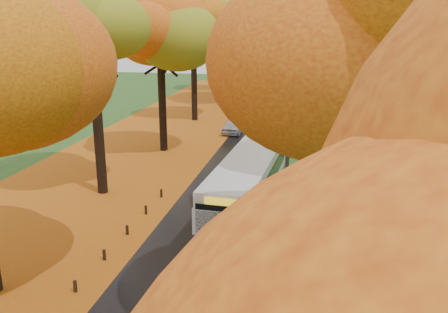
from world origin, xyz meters
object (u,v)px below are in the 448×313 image
(streetlamp_mid, at_px, (304,90))
(bus, at_px, (247,184))
(car_dark, at_px, (257,98))
(car_white, at_px, (235,125))
(car_silver, at_px, (251,107))
(streetlamp_near, at_px, (280,175))
(streetlamp_far, at_px, (311,65))

(streetlamp_mid, height_order, bus, streetlamp_mid)
(bus, height_order, car_dark, bus)
(car_dark, bearing_deg, car_white, -89.16)
(bus, height_order, car_silver, bus)
(streetlamp_mid, height_order, car_silver, streetlamp_mid)
(streetlamp_near, distance_m, bus, 8.27)
(car_white, bearing_deg, streetlamp_near, -71.06)
(streetlamp_near, distance_m, car_silver, 36.19)
(streetlamp_mid, distance_m, car_dark, 20.82)
(car_white, distance_m, car_silver, 9.74)
(streetlamp_mid, xyz_separation_m, streetlamp_far, (0.00, 22.00, 0.00))
(streetlamp_mid, distance_m, car_white, 8.30)
(streetlamp_mid, height_order, car_dark, streetlamp_mid)
(streetlamp_near, relative_size, car_dark, 1.72)
(streetlamp_near, relative_size, bus, 0.70)
(bus, bearing_deg, streetlamp_mid, 84.31)
(bus, bearing_deg, streetlamp_near, -69.22)
(bus, xyz_separation_m, car_silver, (-3.93, 28.12, -0.90))
(streetlamp_far, height_order, bus, streetlamp_far)
(streetlamp_near, height_order, streetlamp_mid, same)
(car_silver, distance_m, car_dark, 6.01)
(streetlamp_near, xyz_separation_m, streetlamp_far, (0.00, 44.00, 0.00))
(streetlamp_far, distance_m, car_dark, 7.89)
(streetlamp_near, height_order, streetlamp_far, same)
(streetlamp_mid, distance_m, car_silver, 15.34)
(streetlamp_far, bearing_deg, car_silver, -126.04)
(streetlamp_near, bearing_deg, car_silver, 99.99)
(streetlamp_far, relative_size, car_dark, 1.72)
(bus, bearing_deg, streetlamp_far, 89.63)
(streetlamp_near, relative_size, streetlamp_mid, 1.00)
(streetlamp_far, bearing_deg, streetlamp_near, -90.00)
(car_silver, bearing_deg, streetlamp_mid, -62.10)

